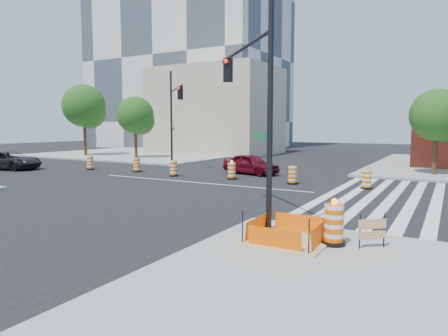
{
  "coord_description": "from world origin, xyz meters",
  "views": [
    {
      "loc": [
        12.8,
        -19.03,
        3.25
      ],
      "look_at": [
        3.99,
        -3.74,
        1.4
      ],
      "focal_mm": 32.0,
      "sensor_mm": 36.0,
      "label": 1
    }
  ],
  "objects": [
    {
      "name": "barricade",
      "position": [
        11.11,
        -8.53,
        0.64
      ],
      "size": [
        0.6,
        0.52,
        0.89
      ],
      "rotation": [
        0.0,
        0.0,
        0.71
      ],
      "color": "#EA6104",
      "rests_on": "ground"
    },
    {
      "name": "dark_suv",
      "position": [
        -16.17,
        -1.16,
        0.67
      ],
      "size": [
        5.23,
        3.3,
        1.35
      ],
      "primitive_type": "imported",
      "rotation": [
        0.0,
        0.0,
        1.81
      ],
      "color": "black",
      "rests_on": "ground"
    },
    {
      "name": "lane_centerline",
      "position": [
        0.0,
        0.0,
        0.01
      ],
      "size": [
        14.0,
        0.12,
        0.01
      ],
      "primitive_type": "cube",
      "color": "silver",
      "rests_on": "ground"
    },
    {
      "name": "median_drum_3",
      "position": [
        1.07,
        2.27,
        0.49
      ],
      "size": [
        0.6,
        0.6,
        1.18
      ],
      "color": "black",
      "rests_on": "ground"
    },
    {
      "name": "ground",
      "position": [
        0.0,
        0.0,
        0.0
      ],
      "size": [
        120.0,
        120.0,
        0.0
      ],
      "primitive_type": "plane",
      "color": "black",
      "rests_on": "ground"
    },
    {
      "name": "median_drum_0",
      "position": [
        -10.79,
        1.78,
        0.48
      ],
      "size": [
        0.6,
        0.6,
        1.02
      ],
      "color": "black",
      "rests_on": "ground"
    },
    {
      "name": "tree_north_c",
      "position": [
        11.82,
        10.03,
        3.78
      ],
      "size": [
        3.32,
        3.32,
        5.64
      ],
      "color": "#382314",
      "rests_on": "ground"
    },
    {
      "name": "sidewalk_nw",
      "position": [
        -18.0,
        18.0,
        0.07
      ],
      "size": [
        22.0,
        22.0,
        0.15
      ],
      "primitive_type": "cube",
      "color": "gray",
      "rests_on": "ground"
    },
    {
      "name": "crosswalk_east",
      "position": [
        10.95,
        0.0,
        0.01
      ],
      "size": [
        6.75,
        13.5,
        0.01
      ],
      "color": "silver",
      "rests_on": "ground"
    },
    {
      "name": "tower_nw",
      "position": [
        -24.0,
        34.0,
        22.5
      ],
      "size": [
        28.0,
        18.0,
        45.0
      ],
      "primitive_type": "cube",
      "color": "silver",
      "rests_on": "ground"
    },
    {
      "name": "tree_north_a",
      "position": [
        -21.32,
        10.58,
        5.13
      ],
      "size": [
        4.49,
        4.49,
        7.64
      ],
      "color": "#382314",
      "rests_on": "ground"
    },
    {
      "name": "beige_midrise",
      "position": [
        -12.0,
        22.0,
        5.0
      ],
      "size": [
        14.0,
        10.0,
        10.0
      ],
      "primitive_type": "cube",
      "color": "tan",
      "rests_on": "ground"
    },
    {
      "name": "tree_north_b",
      "position": [
        -14.4,
        10.83,
        4.13
      ],
      "size": [
        3.62,
        3.62,
        6.16
      ],
      "color": "#382314",
      "rests_on": "ground"
    },
    {
      "name": "signal_pole_se",
      "position": [
        7.08,
        -7.22,
        4.59
      ],
      "size": [
        4.03,
        4.15,
        7.47
      ],
      "rotation": [
        0.0,
        0.0,
        2.34
      ],
      "color": "black",
      "rests_on": "ground"
    },
    {
      "name": "red_coupe",
      "position": [
        0.93,
        5.24,
        0.69
      ],
      "size": [
        4.34,
        2.51,
        1.39
      ],
      "primitive_type": "imported",
      "rotation": [
        0.0,
        0.0,
        1.35
      ],
      "color": "#4F0613",
      "rests_on": "ground"
    },
    {
      "name": "median_drum_5",
      "position": [
        8.99,
        2.43,
        0.48
      ],
      "size": [
        0.6,
        0.6,
        1.02
      ],
      "color": "black",
      "rests_on": "ground"
    },
    {
      "name": "median_drum_1",
      "position": [
        -6.68,
        2.34,
        0.48
      ],
      "size": [
        0.6,
        0.6,
        1.02
      ],
      "color": "black",
      "rests_on": "ground"
    },
    {
      "name": "median_drum_2",
      "position": [
        -2.93,
        1.7,
        0.48
      ],
      "size": [
        0.6,
        0.6,
        1.02
      ],
      "color": "black",
      "rests_on": "ground"
    },
    {
      "name": "pit_drum",
      "position": [
        10.19,
        -8.74,
        0.66
      ],
      "size": [
        0.63,
        0.63,
        1.24
      ],
      "color": "black",
      "rests_on": "ground"
    },
    {
      "name": "excavation_pit",
      "position": [
        9.0,
        -9.0,
        0.22
      ],
      "size": [
        2.2,
        2.2,
        0.9
      ],
      "color": "tan",
      "rests_on": "ground"
    },
    {
      "name": "signal_pole_nw",
      "position": [
        -6.92,
        7.11,
        4.74
      ],
      "size": [
        4.24,
        4.2,
        7.72
      ],
      "rotation": [
        0.0,
        0.0,
        -0.78
      ],
      "color": "black",
      "rests_on": "ground"
    },
    {
      "name": "median_drum_4",
      "position": [
        5.05,
        2.16,
        0.48
      ],
      "size": [
        0.6,
        0.6,
        1.02
      ],
      "color": "black",
      "rests_on": "ground"
    }
  ]
}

